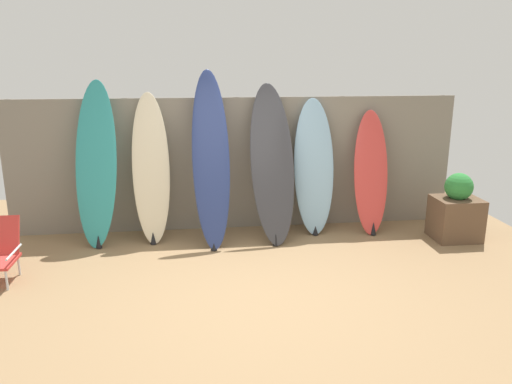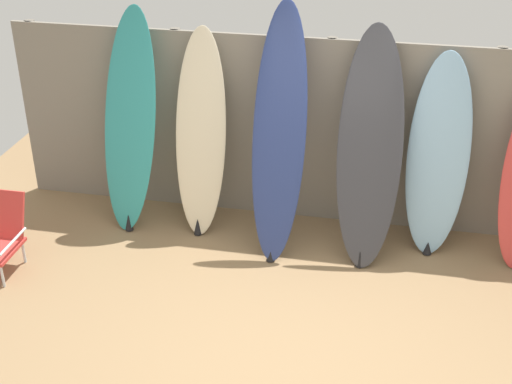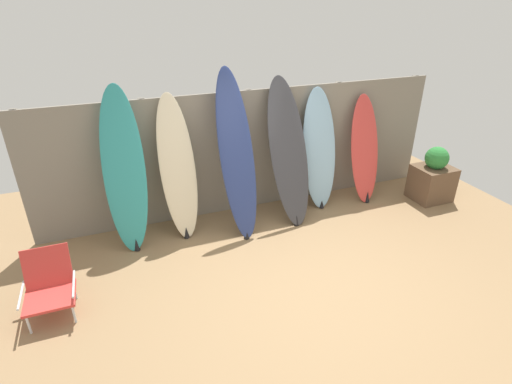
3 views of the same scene
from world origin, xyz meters
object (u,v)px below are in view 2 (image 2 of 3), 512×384
object	(u,v)px
surfboard_navy_2	(279,134)
surfboard_skyblue_4	(438,157)
surfboard_teal_0	(130,123)
surfboard_charcoal_3	(370,149)
surfboard_cream_1	(201,135)

from	to	relation	value
surfboard_navy_2	surfboard_skyblue_4	xyz separation A→B (m)	(1.37, 0.22, -0.19)
surfboard_teal_0	surfboard_charcoal_3	distance (m)	2.21
surfboard_charcoal_3	surfboard_skyblue_4	distance (m)	0.62
surfboard_teal_0	surfboard_charcoal_3	size ratio (longest dim) A/B	1.03
surfboard_teal_0	surfboard_cream_1	bearing A→B (deg)	3.11
surfboard_cream_1	surfboard_teal_0	bearing A→B (deg)	-176.89
surfboard_teal_0	surfboard_navy_2	world-z (taller)	surfboard_navy_2
surfboard_navy_2	surfboard_charcoal_3	size ratio (longest dim) A/B	1.09
surfboard_navy_2	surfboard_skyblue_4	world-z (taller)	surfboard_navy_2
surfboard_cream_1	surfboard_skyblue_4	world-z (taller)	surfboard_cream_1
surfboard_charcoal_3	surfboard_navy_2	bearing A→B (deg)	-176.00
surfboard_teal_0	surfboard_skyblue_4	size ratio (longest dim) A/B	1.14
surfboard_skyblue_4	surfboard_teal_0	bearing A→B (deg)	-178.20
surfboard_cream_1	surfboard_charcoal_3	distance (m)	1.55
surfboard_charcoal_3	surfboard_cream_1	bearing A→B (deg)	175.64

